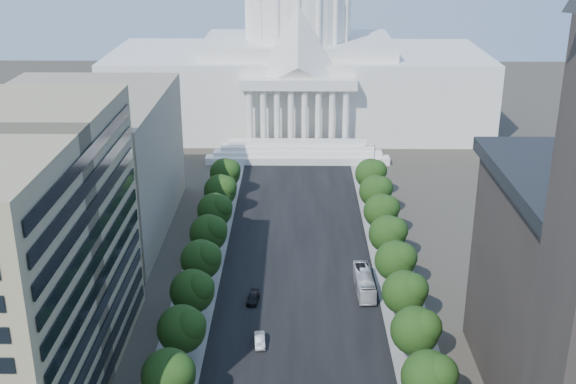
{
  "coord_description": "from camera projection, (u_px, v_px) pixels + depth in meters",
  "views": [
    {
      "loc": [
        -0.39,
        -48.08,
        65.84
      ],
      "look_at": [
        -1.96,
        83.66,
        15.22
      ],
      "focal_mm": 45.0,
      "sensor_mm": 36.0,
      "label": 1
    }
  ],
  "objects": [
    {
      "name": "tree_l_c",
      "position": [
        171.0,
        374.0,
        99.79
      ],
      "size": [
        7.79,
        7.6,
        9.97
      ],
      "color": "#33261C",
      "rests_on": "ground"
    },
    {
      "name": "tree_l_g",
      "position": [
        210.0,
        232.0,
        144.59
      ],
      "size": [
        7.79,
        7.6,
        9.97
      ],
      "color": "#33261C",
      "rests_on": "ground"
    },
    {
      "name": "car_dark_b",
      "position": [
        253.0,
        298.0,
        131.2
      ],
      "size": [
        2.49,
        5.03,
        1.41
      ],
      "primitive_type": "imported",
      "rotation": [
        0.0,
        0.0,
        -0.11
      ],
      "color": "black",
      "rests_on": "ground"
    },
    {
      "name": "office_block_left_far",
      "position": [
        78.0,
        165.0,
        156.98
      ],
      "size": [
        38.0,
        52.0,
        30.0
      ],
      "primitive_type": "cube",
      "color": "gray",
      "rests_on": "ground"
    },
    {
      "name": "tree_r_i",
      "position": [
        377.0,
        190.0,
        166.59
      ],
      "size": [
        7.79,
        7.6,
        9.97
      ],
      "color": "#33261C",
      "rests_on": "ground"
    },
    {
      "name": "road_asphalt",
      "position": [
        298.0,
        248.0,
        152.49
      ],
      "size": [
        30.0,
        260.0,
        0.01
      ],
      "primitive_type": "cube",
      "color": "black",
      "rests_on": "ground"
    },
    {
      "name": "tree_l_d",
      "position": [
        183.0,
        328.0,
        110.99
      ],
      "size": [
        7.79,
        7.6,
        9.97
      ],
      "color": "#33261C",
      "rests_on": "ground"
    },
    {
      "name": "tree_r_d",
      "position": [
        417.0,
        330.0,
        110.59
      ],
      "size": [
        7.79,
        7.6,
        9.97
      ],
      "color": "#33261C",
      "rests_on": "ground"
    },
    {
      "name": "tree_r_c",
      "position": [
        431.0,
        376.0,
        99.39
      ],
      "size": [
        7.79,
        7.6,
        9.97
      ],
      "color": "#33261C",
      "rests_on": "ground"
    },
    {
      "name": "tree_r_j",
      "position": [
        372.0,
        173.0,
        177.79
      ],
      "size": [
        7.79,
        7.6,
        9.97
      ],
      "color": "#33261C",
      "rests_on": "ground"
    },
    {
      "name": "streetlight_d",
      "position": [
        396.0,
        233.0,
        145.51
      ],
      "size": [
        2.61,
        0.44,
        9.0
      ],
      "color": "gray",
      "rests_on": "ground"
    },
    {
      "name": "sidewalk_right",
      "position": [
        387.0,
        249.0,
        152.28
      ],
      "size": [
        8.0,
        260.0,
        0.02
      ],
      "primitive_type": "cube",
      "color": "gray",
      "rests_on": "ground"
    },
    {
      "name": "tree_l_e",
      "position": [
        194.0,
        290.0,
        122.19
      ],
      "size": [
        7.79,
        7.6,
        9.97
      ],
      "color": "#33261C",
      "rests_on": "ground"
    },
    {
      "name": "city_bus",
      "position": [
        364.0,
        282.0,
        134.7
      ],
      "size": [
        3.41,
        12.93,
        3.58
      ],
      "primitive_type": "imported",
      "rotation": [
        0.0,
        0.0,
        0.03
      ],
      "color": "silver",
      "rests_on": "ground"
    },
    {
      "name": "tree_l_j",
      "position": [
        226.0,
        172.0,
        178.19
      ],
      "size": [
        7.79,
        7.6,
        9.97
      ],
      "color": "#33261C",
      "rests_on": "ground"
    },
    {
      "name": "streetlight_f",
      "position": [
        372.0,
        156.0,
        192.18
      ],
      "size": [
        2.61,
        0.44,
        9.0
      ],
      "color": "gray",
      "rests_on": "ground"
    },
    {
      "name": "tree_r_f",
      "position": [
        397.0,
        260.0,
        132.99
      ],
      "size": [
        7.79,
        7.6,
        9.97
      ],
      "color": "#33261C",
      "rests_on": "ground"
    },
    {
      "name": "sidewalk_left",
      "position": [
        208.0,
        248.0,
        152.7
      ],
      "size": [
        8.0,
        260.0,
        0.02
      ],
      "primitive_type": "cube",
      "color": "gray",
      "rests_on": "ground"
    },
    {
      "name": "streetlight_e",
      "position": [
        383.0,
        190.0,
        168.85
      ],
      "size": [
        2.61,
        0.44,
        9.0
      ],
      "color": "gray",
      "rests_on": "ground"
    },
    {
      "name": "car_silver",
      "position": [
        260.0,
        340.0,
        118.06
      ],
      "size": [
        2.07,
        4.9,
        1.57
      ],
      "primitive_type": "imported",
      "rotation": [
        0.0,
        0.0,
        0.09
      ],
      "color": "#B3B6BB",
      "rests_on": "ground"
    },
    {
      "name": "tree_r_g",
      "position": [
        389.0,
        233.0,
        144.19
      ],
      "size": [
        7.79,
        7.6,
        9.97
      ],
      "color": "#33261C",
      "rests_on": "ground"
    },
    {
      "name": "tree_r_h",
      "position": [
        383.0,
        210.0,
        155.39
      ],
      "size": [
        7.79,
        7.6,
        9.97
      ],
      "color": "#33261C",
      "rests_on": "ground"
    },
    {
      "name": "tree_r_e",
      "position": [
        406.0,
        291.0,
        121.79
      ],
      "size": [
        7.79,
        7.6,
        9.97
      ],
      "color": "#33261C",
      "rests_on": "ground"
    },
    {
      "name": "tree_l_i",
      "position": [
        222.0,
        190.0,
        166.99
      ],
      "size": [
        7.79,
        7.6,
        9.97
      ],
      "color": "#33261C",
      "rests_on": "ground"
    },
    {
      "name": "streetlight_c",
      "position": [
        415.0,
        294.0,
        122.18
      ],
      "size": [
        2.61,
        0.44,
        9.0
      ],
      "color": "gray",
      "rests_on": "ground"
    },
    {
      "name": "streetlight_b",
      "position": [
        443.0,
        384.0,
        98.84
      ],
      "size": [
        2.61,
        0.44,
        9.0
      ],
      "color": "gray",
      "rests_on": "ground"
    },
    {
      "name": "tree_l_f",
      "position": [
        202.0,
        259.0,
        133.39
      ],
      "size": [
        7.79,
        7.6,
        9.97
      ],
      "color": "#33261C",
      "rests_on": "ground"
    },
    {
      "name": "capitol",
      "position": [
        298.0,
        67.0,
        233.89
      ],
      "size": [
        120.0,
        56.0,
        73.0
      ],
      "color": "white",
      "rests_on": "ground"
    },
    {
      "name": "tree_l_h",
      "position": [
        216.0,
        209.0,
        155.79
      ],
      "size": [
        7.79,
        7.6,
        9.97
      ],
      "color": "#33261C",
      "rests_on": "ground"
    }
  ]
}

